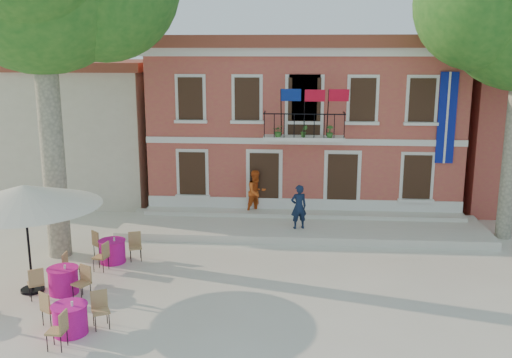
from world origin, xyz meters
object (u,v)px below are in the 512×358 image
(pedestrian_navy, at_px, (299,207))
(cafe_table_0, at_px, (63,279))
(cafe_table_3, at_px, (112,250))
(pedestrian_orange, at_px, (256,192))
(cafe_table_1, at_px, (70,318))
(patio_umbrella, at_px, (24,196))

(pedestrian_navy, distance_m, cafe_table_0, 8.94)
(cafe_table_3, bearing_deg, pedestrian_orange, 49.30)
(cafe_table_1, height_order, cafe_table_3, same)
(pedestrian_navy, height_order, pedestrian_orange, pedestrian_orange)
(patio_umbrella, height_order, cafe_table_1, patio_umbrella)
(patio_umbrella, distance_m, pedestrian_orange, 9.83)
(cafe_table_1, relative_size, cafe_table_3, 1.02)
(patio_umbrella, distance_m, cafe_table_0, 2.65)
(patio_umbrella, xyz_separation_m, pedestrian_navy, (7.77, 5.71, -1.74))
(cafe_table_0, distance_m, cafe_table_3, 2.60)
(pedestrian_orange, distance_m, cafe_table_0, 9.19)
(patio_umbrella, xyz_separation_m, cafe_table_1, (2.14, -2.42, -2.46))
(pedestrian_orange, xyz_separation_m, cafe_table_0, (-5.04, -7.65, -0.78))
(cafe_table_0, bearing_deg, cafe_table_3, 75.92)
(pedestrian_navy, distance_m, pedestrian_orange, 2.56)
(pedestrian_navy, height_order, cafe_table_1, pedestrian_navy)
(cafe_table_0, bearing_deg, patio_umbrella, 176.23)
(pedestrian_navy, distance_m, cafe_table_3, 7.00)
(pedestrian_navy, xyz_separation_m, pedestrian_orange, (-1.75, 1.87, 0.07))
(cafe_table_0, xyz_separation_m, cafe_table_1, (1.16, -2.35, 0.00))
(pedestrian_navy, height_order, cafe_table_3, pedestrian_navy)
(cafe_table_0, bearing_deg, cafe_table_1, -63.79)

